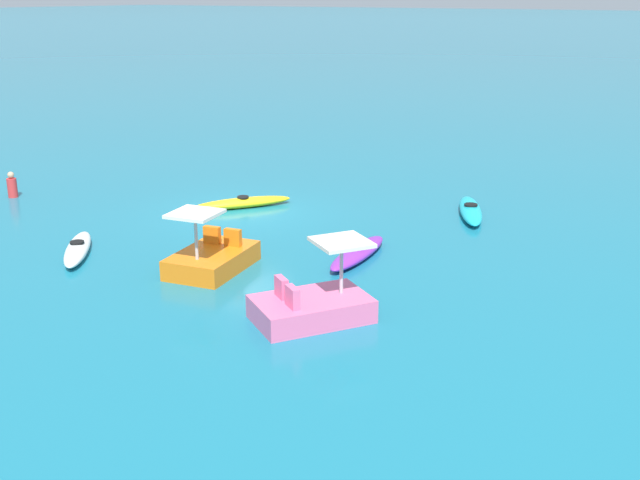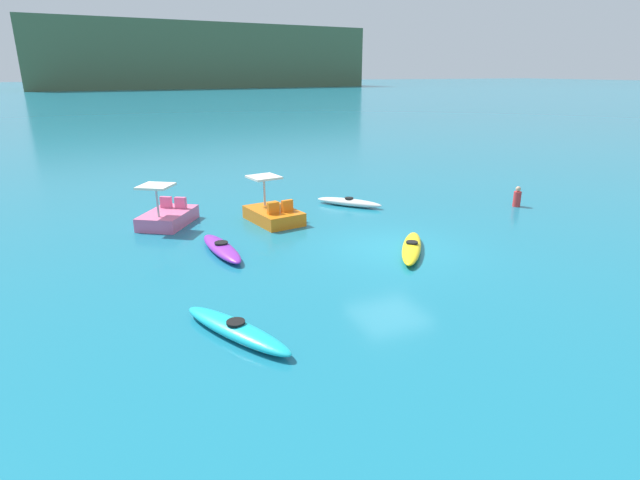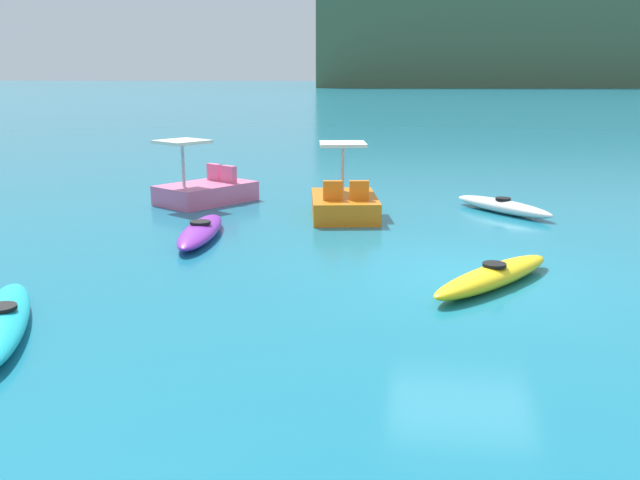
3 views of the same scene
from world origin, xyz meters
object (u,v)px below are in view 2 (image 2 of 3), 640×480
at_px(pedal_boat_orange, 273,213).
at_px(pedal_boat_pink, 168,216).
at_px(kayak_white, 349,202).
at_px(kayak_cyan, 236,330).
at_px(kayak_yellow, 412,248).
at_px(person_near_shore, 517,198).
at_px(kayak_purple, 222,248).

relative_size(pedal_boat_orange, pedal_boat_pink, 0.93).
bearing_deg(kayak_white, kayak_cyan, -128.75).
bearing_deg(pedal_boat_orange, kayak_cyan, -113.66).
bearing_deg(pedal_boat_pink, kayak_white, -1.89).
relative_size(kayak_cyan, kayak_yellow, 1.11).
distance_m(kayak_yellow, pedal_boat_pink, 9.27).
bearing_deg(kayak_white, pedal_boat_orange, -165.18).
bearing_deg(pedal_boat_pink, kayak_yellow, -43.08).
relative_size(kayak_yellow, pedal_boat_orange, 1.11).
relative_size(kayak_yellow, person_near_shore, 3.32).
xyz_separation_m(kayak_yellow, pedal_boat_orange, (-2.98, 5.09, 0.17)).
xyz_separation_m(kayak_cyan, pedal_boat_orange, (3.57, 8.14, 0.17)).
bearing_deg(kayak_purple, kayak_yellow, -22.98).
bearing_deg(kayak_yellow, kayak_cyan, -155.01).
bearing_deg(person_near_shore, kayak_purple, -176.67).
distance_m(pedal_boat_orange, person_near_shore, 10.55).
distance_m(kayak_cyan, kayak_yellow, 7.22).
height_order(kayak_purple, kayak_white, same).
xyz_separation_m(kayak_yellow, person_near_shore, (7.39, 3.14, 0.22)).
bearing_deg(pedal_boat_orange, kayak_white, 14.82).
xyz_separation_m(kayak_white, kayak_yellow, (-0.79, -6.08, -0.00)).
relative_size(kayak_white, pedal_boat_orange, 0.98).
xyz_separation_m(kayak_white, kayak_cyan, (-7.33, -9.13, 0.00)).
bearing_deg(kayak_cyan, person_near_shore, 23.97).
height_order(kayak_white, kayak_cyan, same).
bearing_deg(pedal_boat_orange, kayak_purple, -134.41).
bearing_deg(kayak_cyan, pedal_boat_pink, 91.39).
bearing_deg(person_near_shore, pedal_boat_pink, 167.31).
height_order(kayak_white, pedal_boat_orange, pedal_boat_orange).
bearing_deg(pedal_boat_orange, pedal_boat_pink, 161.82).
distance_m(kayak_purple, pedal_boat_pink, 4.11).
distance_m(kayak_white, pedal_boat_orange, 3.90).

